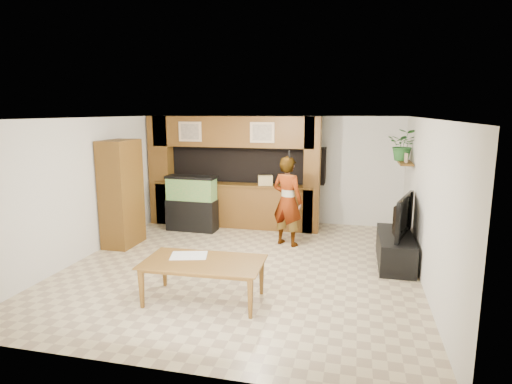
% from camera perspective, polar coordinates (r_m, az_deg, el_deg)
% --- Properties ---
extents(floor, '(6.50, 6.50, 0.00)m').
position_cam_1_polar(floor, '(7.78, -1.76, -9.71)').
color(floor, '#C4B288').
rests_on(floor, ground).
extents(ceiling, '(6.50, 6.50, 0.00)m').
position_cam_1_polar(ceiling, '(7.29, -1.88, 9.82)').
color(ceiling, white).
rests_on(ceiling, wall_back).
extents(wall_back, '(6.00, 0.00, 6.00)m').
position_cam_1_polar(wall_back, '(10.55, 2.79, 3.03)').
color(wall_back, beige).
rests_on(wall_back, floor).
extents(wall_left, '(0.00, 6.50, 6.50)m').
position_cam_1_polar(wall_left, '(8.69, -21.28, 0.63)').
color(wall_left, beige).
rests_on(wall_left, floor).
extents(wall_right, '(0.00, 6.50, 6.50)m').
position_cam_1_polar(wall_right, '(7.26, 21.71, -1.29)').
color(wall_right, beige).
rests_on(wall_right, floor).
extents(partition, '(4.20, 0.99, 2.60)m').
position_cam_1_polar(partition, '(10.18, -3.11, 2.81)').
color(partition, brown).
rests_on(partition, floor).
extents(wall_clock, '(0.05, 0.25, 0.25)m').
position_cam_1_polar(wall_clock, '(9.43, -17.93, 5.26)').
color(wall_clock, black).
rests_on(wall_clock, wall_left).
extents(wall_shelf, '(0.25, 0.90, 0.04)m').
position_cam_1_polar(wall_shelf, '(9.09, 19.23, 3.73)').
color(wall_shelf, brown).
rests_on(wall_shelf, wall_right).
extents(pantry_cabinet, '(0.54, 0.88, 2.15)m').
position_cam_1_polar(pantry_cabinet, '(9.07, -17.49, -0.18)').
color(pantry_cabinet, brown).
rests_on(pantry_cabinet, floor).
extents(trash_can, '(0.32, 0.32, 0.58)m').
position_cam_1_polar(trash_can, '(9.42, -16.78, -4.63)').
color(trash_can, '#B2B2B7').
rests_on(trash_can, floor).
extents(aquarium, '(1.15, 0.43, 1.27)m').
position_cam_1_polar(aquarium, '(9.92, -8.55, -1.57)').
color(aquarium, black).
rests_on(aquarium, floor).
extents(tv_stand, '(0.59, 1.61, 0.54)m').
position_cam_1_polar(tv_stand, '(8.17, 18.04, -7.25)').
color(tv_stand, black).
rests_on(tv_stand, floor).
extents(television, '(0.50, 1.25, 0.72)m').
position_cam_1_polar(television, '(8.00, 18.30, -2.96)').
color(television, black).
rests_on(television, tv_stand).
extents(photo_frame, '(0.05, 0.14, 0.18)m').
position_cam_1_polar(photo_frame, '(8.92, 19.37, 4.32)').
color(photo_frame, tan).
rests_on(photo_frame, wall_shelf).
extents(potted_plant, '(0.71, 0.66, 0.64)m').
position_cam_1_polar(potted_plant, '(9.21, 19.08, 5.96)').
color(potted_plant, '#245A25').
rests_on(potted_plant, wall_shelf).
extents(person, '(0.79, 0.67, 1.84)m').
position_cam_1_polar(person, '(8.70, 4.21, -1.21)').
color(person, tan).
rests_on(person, floor).
extents(microphone, '(0.04, 0.10, 0.16)m').
position_cam_1_polar(microphone, '(8.38, 4.47, 5.00)').
color(microphone, black).
rests_on(microphone, person).
extents(dining_table, '(1.75, 1.01, 0.61)m').
position_cam_1_polar(dining_table, '(6.32, -7.08, -11.81)').
color(dining_table, brown).
rests_on(dining_table, floor).
extents(newspaper_a, '(0.61, 0.51, 0.01)m').
position_cam_1_polar(newspaper_a, '(6.49, -8.93, -8.36)').
color(newspaper_a, silver).
rests_on(newspaper_a, dining_table).
extents(counter_box, '(0.38, 0.30, 0.22)m').
position_cam_1_polar(counter_box, '(9.82, 1.24, 1.57)').
color(counter_box, tan).
rests_on(counter_box, partition).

